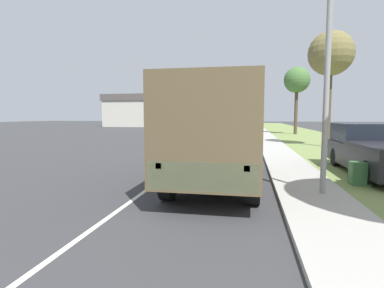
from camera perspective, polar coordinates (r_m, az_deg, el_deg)
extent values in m
plane|color=#38383A|center=(38.19, 6.50, 2.10)|extent=(180.00, 180.00, 0.00)
cube|color=silver|center=(38.19, 6.50, 2.10)|extent=(0.12, 120.00, 0.00)
cube|color=#ADAAA3|center=(38.11, 13.27, 2.07)|extent=(1.80, 120.00, 0.12)
cube|color=olive|center=(38.56, 19.82, 1.86)|extent=(7.00, 120.00, 0.02)
cube|color=#606647|center=(12.11, 6.41, 2.50)|extent=(2.40, 2.02, 1.97)
cube|color=brown|center=(8.51, 4.55, 3.19)|extent=(2.40, 5.20, 2.52)
cube|color=#606647|center=(6.09, 1.86, -6.24)|extent=(2.28, 0.10, 0.60)
cube|color=red|center=(6.24, -6.36, -4.14)|extent=(0.12, 0.06, 0.12)
cube|color=red|center=(5.97, 10.42, -4.62)|extent=(0.12, 0.06, 0.12)
cylinder|color=black|center=(12.23, 1.42, -2.20)|extent=(0.30, 1.01, 1.01)
cylinder|color=black|center=(12.07, 11.29, -2.41)|extent=(0.30, 1.01, 1.01)
cylinder|color=black|center=(7.59, -4.56, -6.86)|extent=(0.30, 1.01, 1.01)
cylinder|color=black|center=(7.33, 11.59, -7.38)|extent=(0.30, 1.01, 1.01)
cylinder|color=black|center=(9.07, -1.94, -4.83)|extent=(0.30, 1.01, 1.01)
cylinder|color=black|center=(8.85, 11.46, -5.19)|extent=(0.30, 1.01, 1.01)
cube|color=silver|center=(23.23, 8.94, 1.41)|extent=(1.95, 4.68, 0.76)
cube|color=black|center=(23.29, 8.98, 3.31)|extent=(1.71, 2.11, 0.77)
cylinder|color=black|center=(24.78, 7.03, 1.12)|extent=(0.20, 0.64, 0.64)
cylinder|color=black|center=(24.73, 11.08, 1.06)|extent=(0.20, 0.64, 0.64)
cylinder|color=black|center=(21.80, 6.51, 0.57)|extent=(0.20, 0.64, 0.64)
cylinder|color=black|center=(21.74, 11.11, 0.49)|extent=(0.20, 0.64, 0.64)
cube|color=#336B3D|center=(30.67, 8.27, 2.32)|extent=(1.91, 4.06, 0.74)
cube|color=black|center=(30.72, 8.29, 3.72)|extent=(1.68, 1.83, 0.75)
cylinder|color=black|center=(32.03, 6.83, 2.06)|extent=(0.20, 0.64, 0.64)
cylinder|color=black|center=(31.96, 9.90, 2.01)|extent=(0.20, 0.64, 0.64)
cylinder|color=black|center=(29.44, 6.48, 1.78)|extent=(0.20, 0.64, 0.64)
cylinder|color=black|center=(29.36, 9.82, 1.73)|extent=(0.20, 0.64, 0.64)
cube|color=silver|center=(38.55, 9.77, 2.87)|extent=(1.78, 4.86, 0.71)
cube|color=black|center=(38.63, 9.79, 3.95)|extent=(1.57, 2.19, 0.73)
cylinder|color=black|center=(40.13, 8.68, 2.68)|extent=(0.20, 0.64, 0.64)
cylinder|color=black|center=(40.11, 10.94, 2.64)|extent=(0.20, 0.64, 0.64)
cylinder|color=black|center=(37.03, 8.50, 2.47)|extent=(0.20, 0.64, 0.64)
cylinder|color=black|center=(37.00, 10.95, 2.43)|extent=(0.20, 0.64, 0.64)
cube|color=#B7BABF|center=(47.88, 9.23, 3.26)|extent=(1.87, 3.99, 0.58)
cube|color=black|center=(47.95, 9.25, 3.97)|extent=(1.64, 1.79, 0.62)
cylinder|color=black|center=(49.19, 8.30, 3.15)|extent=(0.20, 0.64, 0.64)
cylinder|color=black|center=(49.15, 10.25, 3.12)|extent=(0.20, 0.64, 0.64)
cylinder|color=black|center=(46.64, 8.16, 3.04)|extent=(0.20, 0.64, 0.64)
cylinder|color=black|center=(46.60, 10.21, 3.01)|extent=(0.20, 0.64, 0.64)
cube|color=tan|center=(63.41, 10.20, 3.78)|extent=(1.85, 4.09, 0.72)
cube|color=black|center=(63.48, 10.21, 4.44)|extent=(1.63, 1.84, 0.73)
cylinder|color=black|center=(64.74, 9.47, 3.63)|extent=(0.20, 0.64, 0.64)
cylinder|color=black|center=(64.72, 10.94, 3.61)|extent=(0.20, 0.64, 0.64)
cylinder|color=black|center=(62.13, 9.42, 3.57)|extent=(0.20, 0.64, 0.64)
cylinder|color=black|center=(62.11, 10.94, 3.54)|extent=(0.20, 0.64, 0.64)
cube|color=black|center=(12.48, 31.62, -2.12)|extent=(1.93, 5.48, 0.83)
cube|color=black|center=(13.91, 29.46, 1.91)|extent=(1.77, 2.30, 0.74)
cylinder|color=black|center=(13.96, 25.70, -2.24)|extent=(0.24, 0.76, 0.76)
cylinder|color=black|center=(14.49, 32.16, -2.27)|extent=(0.24, 0.76, 0.76)
cylinder|color=black|center=(10.55, 30.74, -4.74)|extent=(0.24, 0.76, 0.76)
cylinder|color=gray|center=(8.62, 24.67, 19.75)|extent=(0.14, 0.14, 8.40)
cylinder|color=#4C3D2D|center=(22.60, 24.60, 6.49)|extent=(0.30, 0.30, 5.49)
sphere|color=olive|center=(22.99, 24.95, 15.39)|extent=(2.98, 2.98, 2.98)
cylinder|color=#4C3D2D|center=(37.23, 19.19, 6.01)|extent=(0.38, 0.38, 5.48)
sphere|color=#477038|center=(37.47, 19.36, 11.45)|extent=(2.97, 2.97, 2.97)
cube|color=#3D7042|center=(10.49, 29.36, -4.89)|extent=(0.55, 0.45, 0.70)
cube|color=beige|center=(65.18, -9.18, 5.67)|extent=(13.75, 10.76, 5.24)
cube|color=#514C47|center=(65.29, -9.22, 8.54)|extent=(14.30, 11.19, 1.31)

